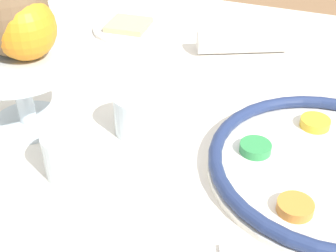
% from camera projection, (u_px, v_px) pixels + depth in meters
% --- Properties ---
extents(dining_table, '(1.11, 1.05, 0.75)m').
position_uv_depth(dining_table, '(199.00, 252.00, 1.03)').
color(dining_table, silver).
rests_on(dining_table, ground_plane).
extents(seder_plate, '(0.35, 0.35, 0.03)m').
position_uv_depth(seder_plate, '(330.00, 166.00, 0.67)').
color(seder_plate, white).
rests_on(seder_plate, dining_table).
extents(fruit_stand, '(0.18, 0.18, 0.13)m').
position_uv_depth(fruit_stand, '(18.00, 70.00, 0.72)').
color(fruit_stand, silver).
rests_on(fruit_stand, dining_table).
extents(orange_fruit, '(0.09, 0.09, 0.09)m').
position_uv_depth(orange_fruit, '(24.00, 28.00, 0.66)').
color(orange_fruit, orange).
rests_on(orange_fruit, fruit_stand).
extents(coconut, '(0.12, 0.12, 0.12)m').
position_uv_depth(coconut, '(9.00, 16.00, 0.67)').
color(coconut, brown).
rests_on(coconut, fruit_stand).
extents(bread_plate, '(0.16, 0.16, 0.02)m').
position_uv_depth(bread_plate, '(129.00, 28.00, 1.09)').
color(bread_plate, silver).
rests_on(bread_plate, dining_table).
extents(napkin_roll, '(0.19, 0.12, 0.05)m').
position_uv_depth(napkin_roll, '(241.00, 41.00, 0.98)').
color(napkin_roll, white).
rests_on(napkin_roll, dining_table).
extents(cup_near, '(0.08, 0.08, 0.07)m').
position_uv_depth(cup_near, '(138.00, 114.00, 0.74)').
color(cup_near, silver).
rests_on(cup_near, dining_table).
extents(cup_mid, '(0.08, 0.08, 0.07)m').
position_uv_depth(cup_mid, '(71.00, 154.00, 0.66)').
color(cup_mid, silver).
rests_on(cup_mid, dining_table).
extents(spoon, '(0.16, 0.03, 0.01)m').
position_uv_depth(spoon, '(238.00, 41.00, 1.04)').
color(spoon, silver).
rests_on(spoon, dining_table).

